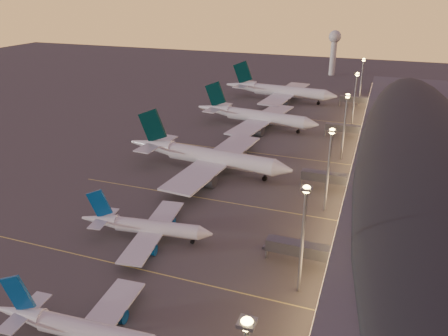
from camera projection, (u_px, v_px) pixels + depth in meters
ground at (154, 259)px, 108.08m from camera, size 700.00×700.00×0.00m
airliner_narrow_south at (80, 329)px, 81.23m from camera, size 36.70×32.84×13.11m
airliner_narrow_north at (146, 227)px, 115.73m from camera, size 36.84×33.17×13.16m
airliner_wide_near at (207, 156)px, 157.99m from camera, size 65.13×59.55×20.83m
airliner_wide_mid at (255, 116)px, 207.26m from camera, size 62.29×57.27×19.94m
airliner_wide_far at (280, 91)px, 254.97m from camera, size 67.65×61.89×21.64m
terminal_building at (417, 157)px, 147.88m from camera, size 56.35×255.00×17.46m
light_masts at (340, 131)px, 146.21m from camera, size 2.20×217.20×25.90m
radar_tower at (334, 45)px, 321.69m from camera, size 9.00×9.00×32.50m
lane_markings at (213, 192)px, 142.73m from camera, size 90.00×180.36×0.00m
baggage_tug_c at (269, 248)px, 111.61m from camera, size 3.33×1.74×0.95m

